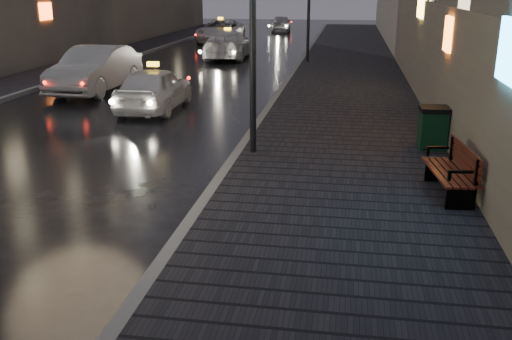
{
  "coord_description": "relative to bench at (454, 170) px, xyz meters",
  "views": [
    {
      "loc": [
        3.87,
        -6.04,
        3.68
      ],
      "look_at": [
        2.48,
        2.56,
        0.85
      ],
      "focal_mm": 40.0,
      "sensor_mm": 36.0,
      "label": 1
    }
  ],
  "objects": [
    {
      "name": "ground",
      "position": [
        -5.77,
        -3.87,
        -0.59
      ],
      "size": [
        120.0,
        120.0,
        0.0
      ],
      "primitive_type": "plane",
      "color": "black",
      "rests_on": "ground"
    },
    {
      "name": "sidewalk",
      "position": [
        -1.87,
        17.13,
        -0.52
      ],
      "size": [
        4.6,
        58.0,
        0.15
      ],
      "primitive_type": "cube",
      "color": "black",
      "rests_on": "ground"
    },
    {
      "name": "curb",
      "position": [
        -4.27,
        17.13,
        -0.52
      ],
      "size": [
        0.2,
        58.0,
        0.15
      ],
      "primitive_type": "cube",
      "color": "slate",
      "rests_on": "ground"
    },
    {
      "name": "sidewalk_far",
      "position": [
        -14.47,
        17.13,
        -0.52
      ],
      "size": [
        2.4,
        58.0,
        0.15
      ],
      "primitive_type": "cube",
      "color": "black",
      "rests_on": "ground"
    },
    {
      "name": "curb_far",
      "position": [
        -13.17,
        17.13,
        -0.52
      ],
      "size": [
        0.2,
        58.0,
        0.15
      ],
      "primitive_type": "cube",
      "color": "slate",
      "rests_on": "ground"
    },
    {
      "name": "bench",
      "position": [
        0.0,
        0.0,
        0.0
      ],
      "size": [
        0.79,
        1.79,
        0.88
      ],
      "rotation": [
        0.0,
        0.0,
        0.12
      ],
      "color": "black",
      "rests_on": "sidewalk"
    },
    {
      "name": "trash_bin",
      "position": [
        0.03,
        3.05,
        0.04
      ],
      "size": [
        0.66,
        0.66,
        0.95
      ],
      "rotation": [
        0.0,
        0.0,
        0.05
      ],
      "color": "black",
      "rests_on": "sidewalk"
    },
    {
      "name": "taxi_near",
      "position": [
        -7.76,
        6.73,
        0.08
      ],
      "size": [
        1.65,
        3.95,
        1.34
      ],
      "primitive_type": "imported",
      "rotation": [
        0.0,
        0.0,
        3.16
      ],
      "color": "white",
      "rests_on": "ground"
    },
    {
      "name": "car_left_mid",
      "position": [
        -10.9,
        9.48,
        0.21
      ],
      "size": [
        1.79,
        4.89,
        1.6
      ],
      "primitive_type": "imported",
      "rotation": [
        0.0,
        0.0,
        -0.02
      ],
      "color": "#ABAAB3",
      "rests_on": "ground"
    },
    {
      "name": "taxi_mid",
      "position": [
        -8.2,
        19.7,
        0.14
      ],
      "size": [
        2.25,
        5.1,
        1.46
      ],
      "primitive_type": "imported",
      "rotation": [
        0.0,
        0.0,
        3.18
      ],
      "color": "silver",
      "rests_on": "ground"
    },
    {
      "name": "taxi_far",
      "position": [
        -10.55,
        28.47,
        0.16
      ],
      "size": [
        2.55,
        5.46,
        1.51
      ],
      "primitive_type": "imported",
      "rotation": [
        0.0,
        0.0,
        -0.01
      ],
      "color": "silver",
      "rests_on": "ground"
    },
    {
      "name": "car_far",
      "position": [
        -7.61,
        37.91,
        0.08
      ],
      "size": [
        2.03,
        4.11,
        1.35
      ],
      "primitive_type": "imported",
      "rotation": [
        0.0,
        0.0,
        3.25
      ],
      "color": "#AAA9B2",
      "rests_on": "ground"
    }
  ]
}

